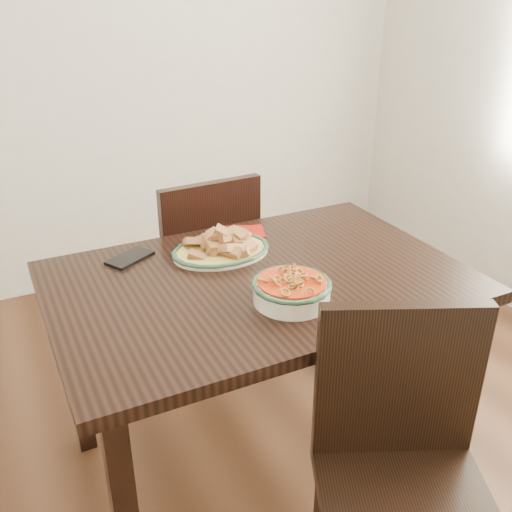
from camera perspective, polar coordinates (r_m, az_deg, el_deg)
name	(u,v)px	position (r m, az deg, el deg)	size (l,w,h in m)	color
floor	(257,480)	(2.15, 0.14, -21.48)	(3.50, 3.50, 0.00)	#3B2113
wall_back	(101,43)	(3.14, -15.21, 19.85)	(3.50, 0.10, 2.60)	beige
dining_table	(259,301)	(1.82, 0.28, -4.56)	(1.27, 0.85, 0.75)	black
chair_far	(202,264)	(2.42, -5.38, -0.77)	(0.44, 0.44, 0.89)	black
chair_near	(402,463)	(1.55, 14.40, -19.39)	(0.56, 0.56, 0.89)	black
fish_plate	(221,242)	(1.90, -3.55, 1.44)	(0.33, 0.26, 0.11)	beige
noodle_bowl	(292,288)	(1.62, 3.59, -3.20)	(0.23, 0.23, 0.08)	white
smartphone	(130,258)	(1.92, -12.50, -0.19)	(0.15, 0.08, 0.01)	black
napkin	(245,233)	(2.06, -1.11, 2.33)	(0.14, 0.11, 0.01)	maroon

